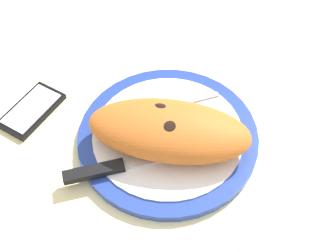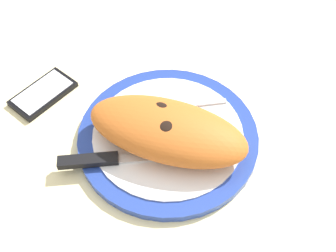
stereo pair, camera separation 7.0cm
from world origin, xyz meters
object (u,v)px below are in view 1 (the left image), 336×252
object	(u,v)px
smartphone	(32,110)
plate	(168,136)
calzone	(167,130)
fork	(163,108)
knife	(112,168)

from	to	relation	value
smartphone	plate	bearing A→B (deg)	159.91
calzone	smartphone	world-z (taller)	calzone
plate	fork	size ratio (longest dim) A/B	1.75
calzone	plate	bearing A→B (deg)	-103.39
knife	smartphone	bearing A→B (deg)	-46.33
plate	fork	xyz separation A→B (cm)	(0.30, -5.45, 1.16)
knife	plate	bearing A→B (deg)	-147.44
calzone	knife	bearing A→B (deg)	25.39
plate	fork	distance (cm)	5.58
calzone	fork	world-z (taller)	calzone
calzone	fork	bearing A→B (deg)	-90.95
fork	smartphone	world-z (taller)	fork
knife	smartphone	distance (cm)	20.53
calzone	fork	xyz separation A→B (cm)	(-0.12, -7.22, -3.02)
smartphone	fork	bearing A→B (deg)	172.17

